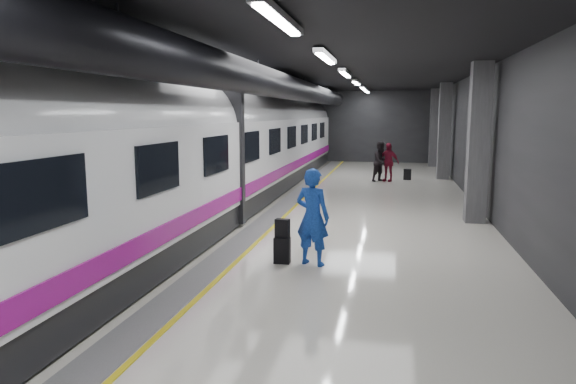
# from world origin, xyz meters

# --- Properties ---
(ground) EXTENTS (40.00, 40.00, 0.00)m
(ground) POSITION_xyz_m (0.00, 0.00, 0.00)
(ground) COLOR beige
(ground) RESTS_ON ground
(platform_hall) EXTENTS (10.02, 40.02, 4.51)m
(platform_hall) POSITION_xyz_m (-0.29, 0.96, 3.54)
(platform_hall) COLOR black
(platform_hall) RESTS_ON ground
(train) EXTENTS (3.05, 38.00, 4.05)m
(train) POSITION_xyz_m (-3.25, -0.00, 2.07)
(train) COLOR black
(train) RESTS_ON ground
(traveler_main) EXTENTS (0.84, 0.68, 2.00)m
(traveler_main) POSITION_xyz_m (0.64, -3.11, 1.00)
(traveler_main) COLOR blue
(traveler_main) RESTS_ON ground
(suitcase_main) EXTENTS (0.34, 0.22, 0.55)m
(suitcase_main) POSITION_xyz_m (0.01, -3.13, 0.27)
(suitcase_main) COLOR black
(suitcase_main) RESTS_ON ground
(shoulder_bag) EXTENTS (0.31, 0.20, 0.39)m
(shoulder_bag) POSITION_xyz_m (0.01, -3.12, 0.74)
(shoulder_bag) COLOR black
(shoulder_bag) RESTS_ON suitcase_main
(traveler_far_a) EXTENTS (1.12, 1.11, 1.82)m
(traveler_far_a) POSITION_xyz_m (1.69, 10.43, 0.91)
(traveler_far_a) COLOR black
(traveler_far_a) RESTS_ON ground
(traveler_far_b) EXTENTS (1.12, 0.79, 1.76)m
(traveler_far_b) POSITION_xyz_m (2.00, 10.59, 0.88)
(traveler_far_b) COLOR maroon
(traveler_far_b) RESTS_ON ground
(suitcase_far) EXTENTS (0.37, 0.26, 0.51)m
(suitcase_far) POSITION_xyz_m (2.91, 11.30, 0.25)
(suitcase_far) COLOR black
(suitcase_far) RESTS_ON ground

